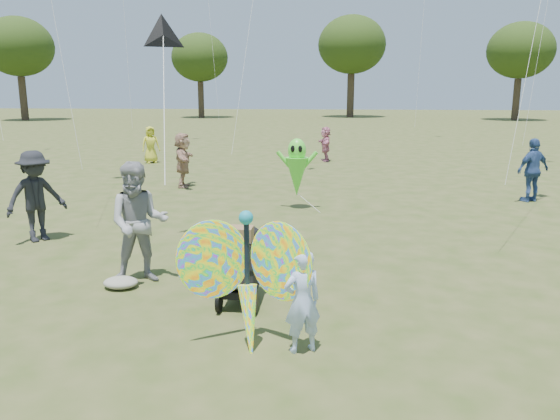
% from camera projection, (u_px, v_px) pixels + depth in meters
% --- Properties ---
extents(ground, '(160.00, 160.00, 0.00)m').
position_uv_depth(ground, '(283.00, 319.00, 7.00)').
color(ground, '#51592B').
rests_on(ground, ground).
extents(child_girl, '(0.51, 0.44, 1.18)m').
position_uv_depth(child_girl, '(302.00, 301.00, 6.02)').
color(child_girl, '#AFC8F8').
rests_on(child_girl, ground).
extents(adult_man, '(1.04, 0.90, 1.85)m').
position_uv_depth(adult_man, '(139.00, 223.00, 8.18)').
color(adult_man, gray).
rests_on(adult_man, ground).
extents(grey_bag, '(0.51, 0.42, 0.16)m').
position_uv_depth(grey_bag, '(121.00, 282.00, 8.09)').
color(grey_bag, gray).
rests_on(grey_bag, ground).
extents(crowd_b, '(1.23, 1.29, 1.76)m').
position_uv_depth(crowd_b, '(36.00, 196.00, 10.46)').
color(crowd_b, black).
rests_on(crowd_b, ground).
extents(crowd_c, '(1.05, 0.80, 1.67)m').
position_uv_depth(crowd_c, '(533.00, 170.00, 14.23)').
color(crowd_c, '#304C84').
rests_on(crowd_c, ground).
extents(crowd_d, '(0.74, 1.58, 1.64)m').
position_uv_depth(crowd_d, '(183.00, 160.00, 16.39)').
color(crowd_d, tan).
rests_on(crowd_d, ground).
extents(crowd_g, '(0.86, 0.78, 1.47)m').
position_uv_depth(crowd_g, '(151.00, 145.00, 21.94)').
color(crowd_g, gold).
rests_on(crowd_g, ground).
extents(crowd_j, '(0.68, 1.37, 1.42)m').
position_uv_depth(crowd_j, '(326.00, 144.00, 22.52)').
color(crowd_j, '#C6718C').
rests_on(crowd_j, ground).
extents(jogging_stroller, '(0.53, 1.06, 1.09)m').
position_uv_depth(jogging_stroller, '(242.00, 259.00, 7.45)').
color(jogging_stroller, black).
rests_on(jogging_stroller, ground).
extents(butterfly_kite, '(1.74, 0.75, 1.78)m').
position_uv_depth(butterfly_kite, '(247.00, 279.00, 6.10)').
color(butterfly_kite, '#F55D26').
rests_on(butterfly_kite, ground).
extents(delta_kite_rig, '(1.07, 2.50, 2.76)m').
position_uv_depth(delta_kite_rig, '(163.00, 37.00, 9.78)').
color(delta_kite_rig, black).
rests_on(delta_kite_rig, ground).
extents(alien_kite, '(1.12, 0.69, 1.74)m').
position_uv_depth(alien_kite, '(297.00, 170.00, 13.33)').
color(alien_kite, '#56EB37').
rests_on(alien_kite, ground).
extents(tree_line, '(91.78, 33.60, 10.79)m').
position_uv_depth(tree_line, '(373.00, 45.00, 48.87)').
color(tree_line, '#3A2D21').
rests_on(tree_line, ground).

